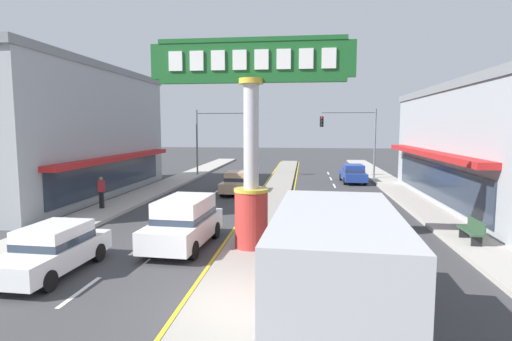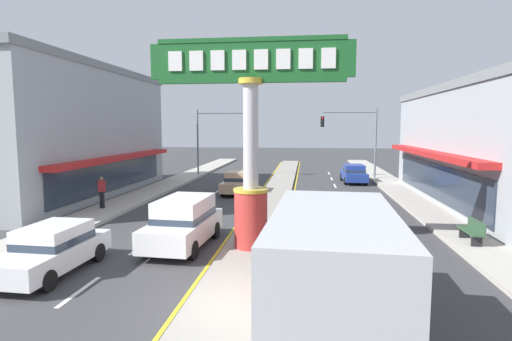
{
  "view_description": "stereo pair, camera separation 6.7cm",
  "coord_description": "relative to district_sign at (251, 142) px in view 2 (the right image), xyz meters",
  "views": [
    {
      "loc": [
        1.97,
        -10.05,
        4.66
      ],
      "look_at": [
        -0.31,
        8.91,
        2.6
      ],
      "focal_mm": 28.61,
      "sensor_mm": 36.0,
      "label": 1
    },
    {
      "loc": [
        2.03,
        -10.04,
        4.66
      ],
      "look_at": [
        -0.31,
        8.91,
        2.6
      ],
      "focal_mm": 28.61,
      "sensor_mm": 36.0,
      "label": 2
    }
  ],
  "objects": [
    {
      "name": "street_bench",
      "position": [
        8.49,
        1.54,
        -3.43
      ],
      "size": [
        0.48,
        1.6,
        0.88
      ],
      "color": "#2D4C33",
      "rests_on": "sidewalk_right"
    },
    {
      "name": "sidewalk_left",
      "position": [
        -8.81,
        11.17,
        -3.99
      ],
      "size": [
        2.38,
        60.0,
        0.18
      ],
      "primitive_type": "cube",
      "color": "#ADA89E",
      "rests_on": "ground"
    },
    {
      "name": "district_sign",
      "position": [
        0.0,
        0.0,
        0.0
      ],
      "size": [
        7.42,
        1.3,
        7.69
      ],
      "color": "#B7332D",
      "rests_on": "median_strip"
    },
    {
      "name": "pedestrian_near_kerb",
      "position": [
        -9.13,
        6.08,
        -2.91
      ],
      "size": [
        0.45,
        0.41,
        1.74
      ],
      "color": "black",
      "rests_on": "sidewalk_left"
    },
    {
      "name": "sedan_near_left_lane",
      "position": [
        -2.67,
        13.03,
        -3.29
      ],
      "size": [
        1.93,
        4.35,
        1.53
      ],
      "color": "tan",
      "rests_on": "ground"
    },
    {
      "name": "ground_plane",
      "position": [
        0.0,
        -4.83,
        -4.08
      ],
      "size": [
        160.0,
        160.0,
        0.0
      ],
      "primitive_type": "plane",
      "color": "#3A3A3D"
    },
    {
      "name": "traffic_light_left_side",
      "position": [
        -6.26,
        22.13,
        0.17
      ],
      "size": [
        4.86,
        0.46,
        6.2
      ],
      "color": "slate",
      "rests_on": "ground"
    },
    {
      "name": "median_strip",
      "position": [
        0.0,
        13.17,
        -4.01
      ],
      "size": [
        2.05,
        52.0,
        0.14
      ],
      "primitive_type": "cube",
      "color": "gray",
      "rests_on": "ground"
    },
    {
      "name": "sedan_mid_left_lane",
      "position": [
        5.97,
        19.53,
        -3.29
      ],
      "size": [
        1.95,
        4.36,
        1.53
      ],
      "color": "navy",
      "rests_on": "ground"
    },
    {
      "name": "box_truck_far_right_lane",
      "position": [
        2.6,
        -6.62,
        -2.39
      ],
      "size": [
        2.49,
        6.99,
        3.12
      ],
      "color": "maroon",
      "rests_on": "ground"
    },
    {
      "name": "lane_markings",
      "position": [
        -0.0,
        11.82,
        -4.08
      ],
      "size": [
        8.79,
        52.0,
        0.01
      ],
      "color": "silver",
      "rests_on": "ground"
    },
    {
      "name": "traffic_light_right_side",
      "position": [
        6.26,
        21.62,
        0.17
      ],
      "size": [
        4.86,
        0.46,
        6.2
      ],
      "color": "slate",
      "rests_on": "ground"
    },
    {
      "name": "sidewalk_right",
      "position": [
        8.81,
        11.17,
        -3.99
      ],
      "size": [
        2.38,
        60.0,
        0.18
      ],
      "primitive_type": "cube",
      "color": "#ADA89E",
      "rests_on": "ground"
    },
    {
      "name": "sedan_far_left_oncoming",
      "position": [
        -5.97,
        -3.12,
        -3.29
      ],
      "size": [
        1.95,
        4.36,
        1.53
      ],
      "color": "white",
      "rests_on": "ground"
    },
    {
      "name": "suv_near_right_lane",
      "position": [
        -2.67,
        0.21,
        -3.1
      ],
      "size": [
        2.17,
        4.7,
        1.9
      ],
      "color": "white",
      "rests_on": "ground"
    },
    {
      "name": "storefront_left",
      "position": [
        -14.09,
        10.69,
        0.24
      ],
      "size": [
        7.98,
        18.51,
        8.66
      ],
      "color": "#999EA3",
      "rests_on": "ground"
    }
  ]
}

